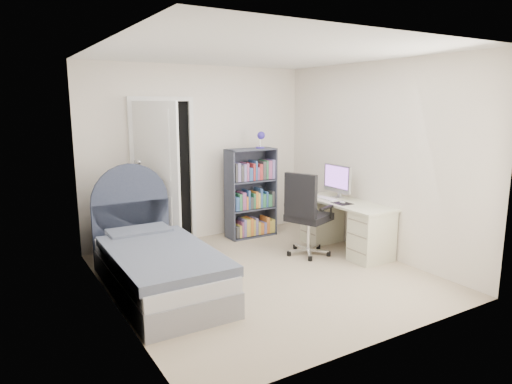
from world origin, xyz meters
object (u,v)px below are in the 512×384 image
bed (157,264)px  nightstand (116,225)px  floor_lamp (139,214)px  office_chair (306,211)px  desk (345,224)px  bookcase (252,195)px

bed → nightstand: bed is taller
floor_lamp → office_chair: bearing=-37.4°
bed → office_chair: bearing=1.6°
bed → desk: (2.63, -0.03, 0.09)m
office_chair → bed: bearing=-178.4°
bookcase → desk: 1.47m
floor_lamp → desk: floor_lamp is taller
nightstand → floor_lamp: 0.35m
bookcase → floor_lamp: bearing=173.3°
bed → bookcase: bookcase is taller
bookcase → office_chair: bookcase is taller
bed → desk: bearing=-0.6°
nightstand → office_chair: size_ratio=0.56×
bed → floor_lamp: bearing=80.1°
office_chair → desk: bearing=-8.0°
bookcase → office_chair: bearing=-84.1°
floor_lamp → bookcase: size_ratio=0.79×
bookcase → nightstand: bearing=176.5°
nightstand → bookcase: bookcase is taller
bed → floor_lamp: (0.25, 1.41, 0.22)m
bed → office_chair: bed is taller
nightstand → desk: desk is taller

